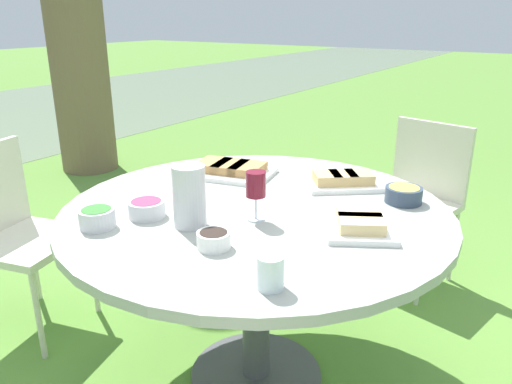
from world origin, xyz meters
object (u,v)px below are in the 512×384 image
dining_table (256,232)px  wine_glass (256,186)px  water_pitcher (189,196)px  chair_far_back (418,190)px  chair_near_left (12,225)px

dining_table → wine_glass: bearing=-147.0°
dining_table → water_pitcher: water_pitcher is taller
chair_far_back → water_pitcher: size_ratio=4.19×
chair_near_left → dining_table: bearing=-75.8°
water_pitcher → dining_table: bearing=-19.5°
wine_glass → chair_far_back: bearing=-8.9°
chair_far_back → chair_near_left: bearing=136.6°
chair_far_back → wine_glass: 1.39m
chair_near_left → wine_glass: bearing=-81.1°
chair_near_left → wine_glass: (0.19, -1.22, 0.37)m
water_pitcher → wine_glass: 0.23m
chair_near_left → water_pitcher: water_pitcher is taller
dining_table → wine_glass: size_ratio=8.15×
water_pitcher → chair_far_back: bearing=-13.8°
chair_near_left → water_pitcher: (0.03, -1.06, 0.35)m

